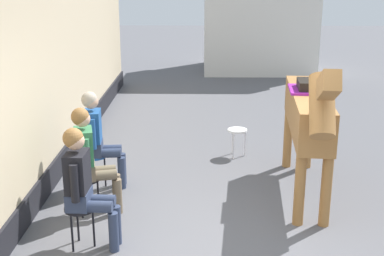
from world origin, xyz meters
TOP-DOWN VIEW (x-y plane):
  - ground_plane at (0.00, 3.00)m, footprint 40.00×40.00m
  - pub_facade_wall at (-2.55, 1.50)m, footprint 0.34×14.00m
  - distant_cottage at (1.40, 10.65)m, footprint 3.40×2.60m
  - seated_visitor_near at (-1.55, 0.07)m, footprint 0.61×0.49m
  - seated_visitor_middle at (-1.66, 0.92)m, footprint 0.61×0.48m
  - seated_visitor_far at (-1.72, 1.75)m, footprint 0.61×0.49m
  - saddled_horse_center at (1.12, 1.48)m, footprint 0.62×3.00m
  - spare_stool_white at (0.31, 3.05)m, footprint 0.32×0.32m

SIDE VIEW (x-z plane):
  - ground_plane at x=0.00m, z-range 0.00..0.00m
  - spare_stool_white at x=0.31m, z-range 0.17..0.63m
  - seated_visitor_near at x=-1.55m, z-range 0.08..1.47m
  - seated_visitor_middle at x=-1.66m, z-range 0.08..1.47m
  - seated_visitor_far at x=-1.72m, z-range 0.08..1.47m
  - saddled_horse_center at x=1.12m, z-range 0.13..2.19m
  - pub_facade_wall at x=-2.55m, z-range -0.16..3.24m
  - distant_cottage at x=1.40m, z-range 0.05..3.55m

